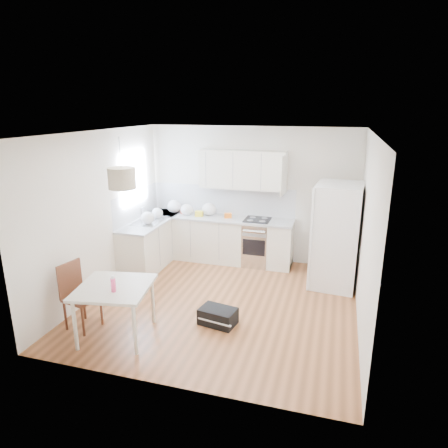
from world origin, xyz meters
name	(u,v)px	position (x,y,z in m)	size (l,w,h in m)	color
floor	(222,302)	(0.00, 0.00, 0.00)	(4.20, 4.20, 0.00)	brown
ceiling	(221,133)	(0.00, 0.00, 2.70)	(4.20, 4.20, 0.00)	white
wall_back	(251,195)	(0.00, 2.10, 1.35)	(4.20, 4.20, 0.00)	white
wall_left	(101,213)	(-2.10, 0.00, 1.35)	(4.20, 4.20, 0.00)	white
wall_right	(366,235)	(2.10, 0.00, 1.35)	(4.20, 4.20, 0.00)	white
window_glassblock	(134,178)	(-2.09, 1.15, 1.75)	(0.02, 1.00, 1.00)	#BFE0F9
cabinets_back	(219,239)	(-0.60, 1.80, 0.44)	(3.00, 0.60, 0.88)	silver
cabinets_left	(152,243)	(-1.80, 1.20, 0.44)	(0.60, 1.80, 0.88)	silver
counter_back	(218,218)	(-0.60, 1.80, 0.90)	(3.02, 0.64, 0.04)	#B4B7B9
counter_left	(151,221)	(-1.80, 1.20, 0.90)	(0.64, 1.82, 0.04)	#B4B7B9
backsplash_back	(223,200)	(-0.60, 2.09, 1.21)	(3.00, 0.01, 0.58)	silver
backsplash_left	(137,205)	(-2.09, 1.20, 1.21)	(0.01, 1.80, 0.58)	silver
upper_cabinets	(242,170)	(-0.15, 1.94, 1.88)	(1.70, 0.32, 0.75)	silver
range_oven	(257,243)	(0.20, 1.80, 0.44)	(0.50, 0.61, 0.88)	silver
sink	(150,221)	(-1.80, 1.15, 0.92)	(0.50, 0.80, 0.16)	silver
refrigerator	(337,236)	(1.73, 1.25, 0.91)	(0.87, 0.91, 1.82)	white
dining_table	(114,292)	(-1.11, -1.32, 0.66)	(1.09, 1.09, 0.75)	beige
dining_chair	(82,297)	(-1.68, -1.27, 0.48)	(0.41, 0.41, 0.96)	#4E2717
drink_bottle	(113,284)	(-1.03, -1.47, 0.86)	(0.06, 0.06, 0.22)	#F54479
gym_bag	(218,316)	(0.13, -0.64, 0.12)	(0.52, 0.34, 0.24)	black
pendant_lamp	(122,178)	(-0.99, -1.13, 2.18)	(0.35, 0.35, 0.27)	#BFAC93
grocery_bag_a	(174,206)	(-1.59, 1.87, 1.05)	(0.30, 0.25, 0.27)	white
grocery_bag_b	(187,210)	(-1.26, 1.74, 1.04)	(0.26, 0.22, 0.23)	white
grocery_bag_c	(209,209)	(-0.81, 1.86, 1.05)	(0.29, 0.25, 0.26)	white
grocery_bag_d	(157,213)	(-1.75, 1.39, 1.02)	(0.23, 0.19, 0.20)	white
grocery_bag_e	(148,218)	(-1.74, 0.95, 1.04)	(0.26, 0.22, 0.24)	white
snack_orange	(228,216)	(-0.40, 1.78, 0.97)	(0.14, 0.09, 0.10)	orange
snack_yellow	(199,214)	(-0.99, 1.74, 0.97)	(0.16, 0.10, 0.11)	yellow
snack_red	(184,211)	(-1.37, 1.88, 0.97)	(0.14, 0.09, 0.10)	red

